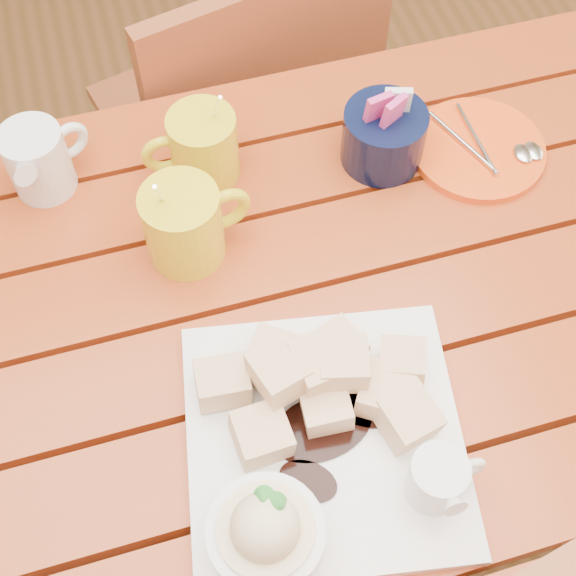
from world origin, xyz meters
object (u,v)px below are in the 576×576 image
object	(u,v)px
chair_far	(244,126)
dessert_plate	(316,449)
coffee_mug_left	(201,146)
orange_saucer	(479,149)
coffee_mug_right	(185,223)
table	(275,384)

from	to	relation	value
chair_far	dessert_plate	bearing A→B (deg)	68.77
dessert_plate	coffee_mug_left	size ratio (longest dim) A/B	2.32
orange_saucer	coffee_mug_left	bearing A→B (deg)	168.92
coffee_mug_left	orange_saucer	world-z (taller)	coffee_mug_left
dessert_plate	coffee_mug_left	xyz separation A→B (m)	(-0.02, 0.39, 0.02)
dessert_plate	coffee_mug_right	distance (m)	0.29
orange_saucer	dessert_plate	bearing A→B (deg)	-134.24
table	coffee_mug_left	size ratio (longest dim) A/B	8.70
coffee_mug_right	orange_saucer	bearing A→B (deg)	-3.00
coffee_mug_right	chair_far	size ratio (longest dim) A/B	0.18
table	coffee_mug_right	bearing A→B (deg)	112.34
coffee_mug_left	chair_far	distance (m)	0.47
table	orange_saucer	size ratio (longest dim) A/B	7.11
chair_far	coffee_mug_right	bearing A→B (deg)	55.55
coffee_mug_right	coffee_mug_left	bearing A→B (deg)	59.10
dessert_plate	chair_far	size ratio (longest dim) A/B	0.38
coffee_mug_left	coffee_mug_right	size ratio (longest dim) A/B	0.92
table	coffee_mug_left	xyz separation A→B (m)	(-0.02, 0.26, 0.16)
coffee_mug_right	orange_saucer	world-z (taller)	coffee_mug_right
coffee_mug_left	coffee_mug_right	world-z (taller)	coffee_mug_right
dessert_plate	orange_saucer	size ratio (longest dim) A/B	1.89
coffee_mug_left	dessert_plate	bearing A→B (deg)	-84.96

